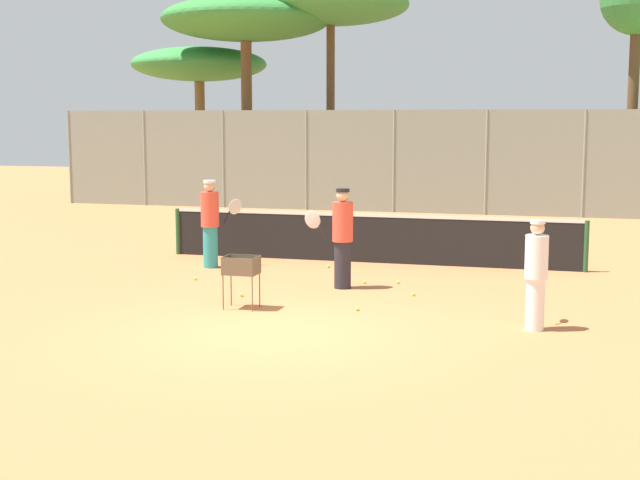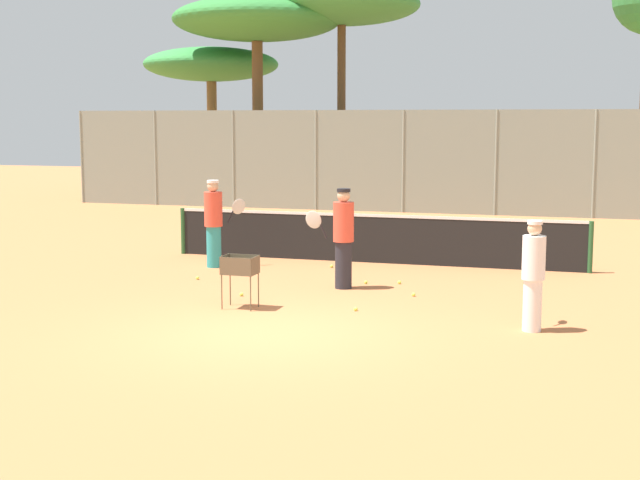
{
  "view_description": "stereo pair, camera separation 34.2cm",
  "coord_description": "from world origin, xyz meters",
  "px_view_note": "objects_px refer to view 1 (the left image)",
  "views": [
    {
      "loc": [
        4.18,
        -12.11,
        3.13
      ],
      "look_at": [
        -0.05,
        2.93,
        1.0
      ],
      "focal_mm": 50.0,
      "sensor_mm": 36.0,
      "label": 1
    },
    {
      "loc": [
        4.5,
        -12.01,
        3.13
      ],
      "look_at": [
        -0.05,
        2.93,
        1.0
      ],
      "focal_mm": 50.0,
      "sensor_mm": 36.0,
      "label": 2
    }
  ],
  "objects_px": {
    "parked_car": "(372,187)",
    "player_white_outfit": "(210,222)",
    "ball_cart": "(241,270)",
    "player_red_cap": "(536,273)",
    "tennis_net": "(369,237)",
    "player_yellow_shirt": "(342,237)"
  },
  "relations": [
    {
      "from": "parked_car",
      "to": "player_red_cap",
      "type": "bearing_deg",
      "value": -70.53
    },
    {
      "from": "tennis_net",
      "to": "parked_car",
      "type": "height_order",
      "value": "parked_car"
    },
    {
      "from": "tennis_net",
      "to": "player_yellow_shirt",
      "type": "xyz_separation_m",
      "value": [
        0.16,
        -3.05,
        0.41
      ]
    },
    {
      "from": "tennis_net",
      "to": "player_red_cap",
      "type": "distance_m",
      "value": 6.64
    },
    {
      "from": "player_yellow_shirt",
      "to": "ball_cart",
      "type": "xyz_separation_m",
      "value": [
        -1.17,
        -2.19,
        -0.31
      ]
    },
    {
      "from": "player_red_cap",
      "to": "player_white_outfit",
      "type": "bearing_deg",
      "value": 53.69
    },
    {
      "from": "player_white_outfit",
      "to": "player_red_cap",
      "type": "distance_m",
      "value": 7.89
    },
    {
      "from": "tennis_net",
      "to": "ball_cart",
      "type": "bearing_deg",
      "value": -100.85
    },
    {
      "from": "tennis_net",
      "to": "player_yellow_shirt",
      "type": "distance_m",
      "value": 3.08
    },
    {
      "from": "player_red_cap",
      "to": "player_yellow_shirt",
      "type": "relative_size",
      "value": 0.89
    },
    {
      "from": "tennis_net",
      "to": "parked_car",
      "type": "bearing_deg",
      "value": 102.08
    },
    {
      "from": "player_white_outfit",
      "to": "player_red_cap",
      "type": "relative_size",
      "value": 1.12
    },
    {
      "from": "tennis_net",
      "to": "player_white_outfit",
      "type": "bearing_deg",
      "value": -153.51
    },
    {
      "from": "tennis_net",
      "to": "player_white_outfit",
      "type": "distance_m",
      "value": 3.48
    },
    {
      "from": "player_red_cap",
      "to": "ball_cart",
      "type": "relative_size",
      "value": 1.87
    },
    {
      "from": "player_red_cap",
      "to": "parked_car",
      "type": "distance_m",
      "value": 19.59
    },
    {
      "from": "player_white_outfit",
      "to": "player_yellow_shirt",
      "type": "height_order",
      "value": "player_yellow_shirt"
    },
    {
      "from": "player_white_outfit",
      "to": "player_yellow_shirt",
      "type": "xyz_separation_m",
      "value": [
        3.26,
        -1.51,
        0.0
      ]
    },
    {
      "from": "parked_car",
      "to": "player_white_outfit",
      "type": "bearing_deg",
      "value": -91.23
    },
    {
      "from": "player_yellow_shirt",
      "to": "parked_car",
      "type": "xyz_separation_m",
      "value": [
        -2.94,
        16.04,
        -0.3
      ]
    },
    {
      "from": "tennis_net",
      "to": "parked_car",
      "type": "relative_size",
      "value": 2.19
    },
    {
      "from": "player_white_outfit",
      "to": "ball_cart",
      "type": "distance_m",
      "value": 4.26
    }
  ]
}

